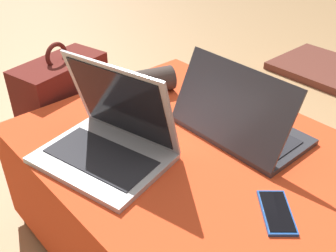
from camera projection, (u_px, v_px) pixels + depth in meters
ground_plane at (189, 243)px, 1.35m from camera, size 14.00×14.00×0.00m
ottoman at (191, 199)px, 1.24m from camera, size 1.00×0.79×0.41m
laptop_near at (109, 139)px, 1.07m from camera, size 0.39×0.33×0.26m
laptop_far at (238, 121)px, 1.16m from camera, size 0.38×0.23×0.23m
cell_phone at (277, 212)px, 0.91m from camera, size 0.15×0.14×0.01m
backpack at (65, 120)px, 1.58m from camera, size 0.29×0.37×0.56m
wrist_brace at (145, 82)px, 1.38m from camera, size 0.15×0.23×0.09m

